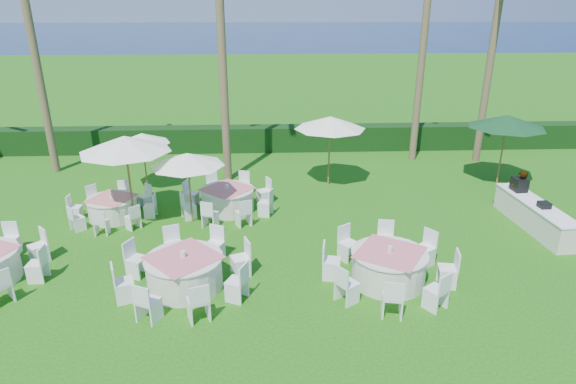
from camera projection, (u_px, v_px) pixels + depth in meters
name	position (u px, v px, depth m)	size (l,w,h in m)	color
ground	(228.00, 280.00, 12.78)	(120.00, 120.00, 0.00)	#155C0F
hedge	(244.00, 139.00, 23.71)	(34.00, 1.00, 1.20)	black
ocean	(260.00, 35.00, 107.54)	(260.00, 260.00, 0.00)	#061143
banquet_table_b	(185.00, 271.00, 12.30)	(3.40, 3.40, 1.04)	beige
banquet_table_c	(389.00, 266.00, 12.54)	(3.47, 3.47, 1.04)	beige
banquet_table_d	(113.00, 207.00, 16.31)	(2.89, 2.89, 0.89)	beige
banquet_table_e	(228.00, 199.00, 16.88)	(3.22, 3.22, 0.99)	beige
umbrella_a	(125.00, 144.00, 15.22)	(2.91, 2.91, 2.95)	brown
umbrella_b	(187.00, 159.00, 15.37)	(2.39, 2.39, 2.40)	brown
umbrella_c	(142.00, 138.00, 18.30)	(2.10, 2.10, 2.24)	brown
umbrella_d	(330.00, 123.00, 18.53)	(2.78, 2.78, 2.79)	brown
umbrella_green	(507.00, 121.00, 18.66)	(2.97, 2.97, 2.81)	brown
buffet_table	(534.00, 214.00, 15.61)	(0.99, 3.76, 1.32)	beige
staff_person	(519.00, 192.00, 16.48)	(0.58, 0.38, 1.60)	gray
palm_a	(27.00, 12.00, 18.61)	(4.22, 4.38, 12.05)	brown
palm_c	(220.00, 14.00, 17.63)	(4.12, 4.40, 11.96)	brown
palm_d	(423.00, 44.00, 20.71)	(4.16, 4.40, 9.44)	brown
palm_e	(490.00, 60.00, 20.73)	(4.32, 4.32, 8.18)	brown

